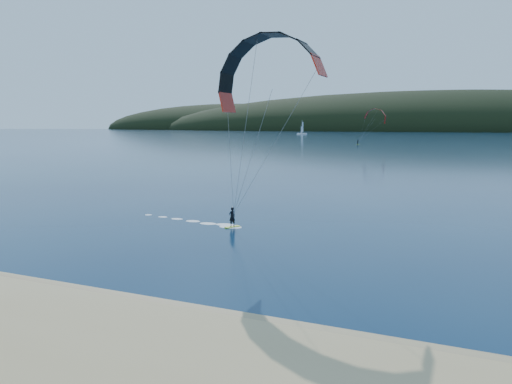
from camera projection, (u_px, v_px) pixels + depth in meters
ground at (52, 343)px, 19.56m from camera, size 1800.00×1800.00×0.00m
wet_sand at (125, 304)px, 23.64m from camera, size 220.00×2.50×0.10m
headland at (464, 131)px, 695.69m from camera, size 1200.00×310.00×140.00m
kitesurfer_near at (268, 96)px, 32.94m from camera, size 20.50×8.75×13.99m
kitesurfer_far at (375, 119)px, 207.79m from camera, size 12.83×5.04×13.97m
sailboat at (302, 133)px, 436.06m from camera, size 8.90×5.70×12.61m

